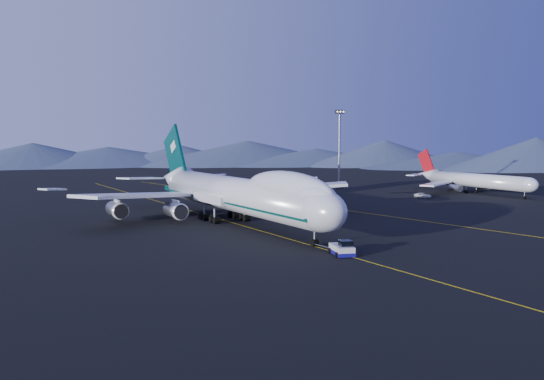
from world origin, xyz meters
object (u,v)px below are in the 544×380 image
second_jet (473,180)px  service_van (423,195)px  pushback_tug (342,250)px  boeing_747 (236,193)px  floodlight_mast (339,149)px

second_jet → service_van: size_ratio=9.30×
pushback_tug → service_van: 82.72m
boeing_747 → second_jet: size_ratio=1.65×
boeing_747 → service_van: (64.36, 17.67, -5.16)m
pushback_tug → service_van: pushback_tug is taller
service_van → floodlight_mast: (-3.08, 33.76, 11.75)m
boeing_747 → pushback_tug: bearing=-90.5°
pushback_tug → floodlight_mast: (61.61, 85.32, 11.73)m
boeing_747 → pushback_tug: boeing_747 is taller
pushback_tug → second_jet: size_ratio=0.12×
service_van → second_jet: bearing=-4.2°
pushback_tug → service_van: (64.69, 51.56, -0.02)m
service_van → pushback_tug: bearing=-152.0°
second_jet → floodlight_mast: 40.72m
second_jet → boeing_747: bearing=-170.2°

